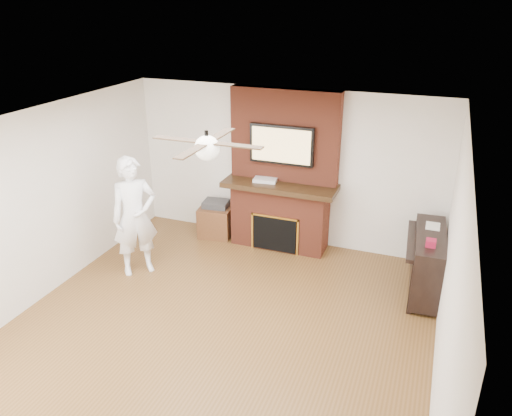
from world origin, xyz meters
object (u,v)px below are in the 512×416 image
at_px(person, 135,217).
at_px(piano, 427,261).
at_px(fireplace, 282,187).
at_px(side_table, 217,219).

height_order(person, piano, person).
height_order(fireplace, person, fireplace).
height_order(fireplace, piano, fireplace).
xyz_separation_m(fireplace, side_table, (-1.12, -0.07, -0.71)).
bearing_deg(person, fireplace, -2.27).
bearing_deg(fireplace, piano, -16.25).
height_order(person, side_table, person).
distance_m(fireplace, person, 2.30).
xyz_separation_m(side_table, piano, (3.40, -0.60, 0.18)).
height_order(side_table, piano, piano).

